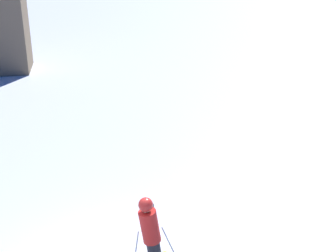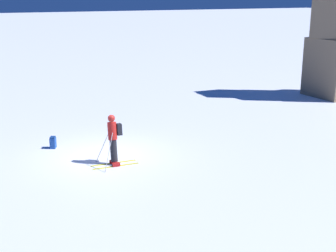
# 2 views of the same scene
# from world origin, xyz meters

# --- Properties ---
(skier) EXTENTS (1.29, 1.82, 1.92)m
(skier) POSITION_xyz_m (0.95, 0.04, 1.08)
(skier) COLOR yellow
(skier) RESTS_ON ground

